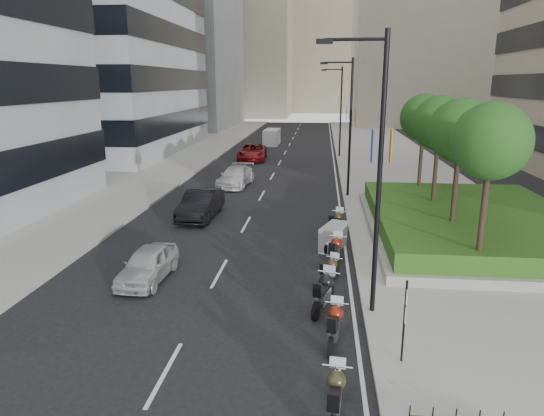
# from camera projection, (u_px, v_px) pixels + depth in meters

# --- Properties ---
(ground) EXTENTS (160.00, 160.00, 0.00)m
(ground) POSITION_uv_depth(u_px,v_px,m) (239.00, 322.00, 15.61)
(ground) COLOR black
(ground) RESTS_ON ground
(sidewalk_right) EXTENTS (10.00, 100.00, 0.15)m
(sidewalk_right) POSITION_uv_depth(u_px,v_px,m) (394.00, 167.00, 43.57)
(sidewalk_right) COLOR #9E9B93
(sidewalk_right) RESTS_ON ground
(sidewalk_left) EXTENTS (8.00, 100.00, 0.15)m
(sidewalk_left) POSITION_uv_depth(u_px,v_px,m) (167.00, 163.00, 45.66)
(sidewalk_left) COLOR #9E9B93
(sidewalk_left) RESTS_ON ground
(lane_edge) EXTENTS (0.12, 100.00, 0.01)m
(lane_edge) POSITION_uv_depth(u_px,v_px,m) (335.00, 167.00, 44.12)
(lane_edge) COLOR silver
(lane_edge) RESTS_ON ground
(lane_centre) EXTENTS (0.12, 100.00, 0.01)m
(lane_centre) POSITION_uv_depth(u_px,v_px,m) (278.00, 166.00, 44.63)
(lane_centre) COLOR silver
(lane_centre) RESTS_ON ground
(building_grey_far) EXTENTS (22.00, 26.00, 30.00)m
(building_grey_far) POSITION_uv_depth(u_px,v_px,m) (167.00, 36.00, 81.60)
(building_grey_far) COLOR gray
(building_grey_far) RESTS_ON ground
(building_cream_right) EXTENTS (28.00, 24.00, 36.00)m
(building_cream_right) POSITION_uv_depth(u_px,v_px,m) (436.00, 21.00, 85.90)
(building_cream_right) COLOR #B7AD93
(building_cream_right) RESTS_ON ground
(building_cream_left) EXTENTS (26.00, 24.00, 34.00)m
(building_cream_left) POSITION_uv_depth(u_px,v_px,m) (234.00, 39.00, 109.38)
(building_cream_left) COLOR #B7AD93
(building_cream_left) RESTS_ON ground
(building_cream_centre) EXTENTS (30.00, 24.00, 38.00)m
(building_cream_centre) POSITION_uv_depth(u_px,v_px,m) (323.00, 37.00, 126.14)
(building_cream_centre) COLOR #B7AD93
(building_cream_centre) RESTS_ON ground
(planter) EXTENTS (10.00, 14.00, 0.40)m
(planter) POSITION_uv_depth(u_px,v_px,m) (471.00, 230.00, 24.15)
(planter) COLOR gray
(planter) RESTS_ON sidewalk_right
(hedge) EXTENTS (9.40, 13.40, 0.80)m
(hedge) POSITION_uv_depth(u_px,v_px,m) (472.00, 218.00, 24.00)
(hedge) COLOR #174012
(hedge) RESTS_ON planter
(tree_0) EXTENTS (2.80, 2.80, 6.30)m
(tree_0) POSITION_uv_depth(u_px,v_px,m) (491.00, 142.00, 17.25)
(tree_0) COLOR #332319
(tree_0) RESTS_ON planter
(tree_1) EXTENTS (2.80, 2.80, 6.30)m
(tree_1) POSITION_uv_depth(u_px,v_px,m) (461.00, 131.00, 21.10)
(tree_1) COLOR #332319
(tree_1) RESTS_ON planter
(tree_2) EXTENTS (2.80, 2.80, 6.30)m
(tree_2) POSITION_uv_depth(u_px,v_px,m) (439.00, 124.00, 24.95)
(tree_2) COLOR #332319
(tree_2) RESTS_ON planter
(tree_3) EXTENTS (2.80, 2.80, 6.30)m
(tree_3) POSITION_uv_depth(u_px,v_px,m) (424.00, 118.00, 28.80)
(tree_3) COLOR #332319
(tree_3) RESTS_ON planter
(lamp_post_0) EXTENTS (2.34, 0.45, 9.00)m
(lamp_post_0) POSITION_uv_depth(u_px,v_px,m) (375.00, 164.00, 14.88)
(lamp_post_0) COLOR black
(lamp_post_0) RESTS_ON ground
(lamp_post_1) EXTENTS (2.34, 0.45, 9.00)m
(lamp_post_1) POSITION_uv_depth(u_px,v_px,m) (348.00, 121.00, 31.25)
(lamp_post_1) COLOR black
(lamp_post_1) RESTS_ON ground
(lamp_post_2) EXTENTS (2.34, 0.45, 9.00)m
(lamp_post_2) POSITION_uv_depth(u_px,v_px,m) (339.00, 107.00, 48.57)
(lamp_post_2) COLOR black
(lamp_post_2) RESTS_ON ground
(parking_sign) EXTENTS (0.06, 0.32, 2.50)m
(parking_sign) POSITION_uv_depth(u_px,v_px,m) (405.00, 317.00, 12.84)
(parking_sign) COLOR black
(parking_sign) RESTS_ON ground
(motorcycle_0) EXTENTS (0.71, 2.13, 1.06)m
(motorcycle_0) POSITION_uv_depth(u_px,v_px,m) (335.00, 397.00, 11.01)
(motorcycle_0) COLOR black
(motorcycle_0) RESTS_ON ground
(motorcycle_1) EXTENTS (0.72, 2.14, 1.07)m
(motorcycle_1) POSITION_uv_depth(u_px,v_px,m) (334.00, 325.00, 14.24)
(motorcycle_1) COLOR black
(motorcycle_1) RESTS_ON ground
(motorcycle_2) EXTENTS (0.94, 2.28, 1.17)m
(motorcycle_2) POSITION_uv_depth(u_px,v_px,m) (324.00, 292.00, 16.35)
(motorcycle_2) COLOR black
(motorcycle_2) RESTS_ON ground
(motorcycle_3) EXTENTS (0.92, 1.85, 0.98)m
(motorcycle_3) POSITION_uv_depth(u_px,v_px,m) (330.00, 272.00, 18.36)
(motorcycle_3) COLOR black
(motorcycle_3) RESTS_ON ground
(motorcycle_4) EXTENTS (0.79, 2.26, 1.14)m
(motorcycle_4) POSITION_uv_depth(u_px,v_px,m) (335.00, 251.00, 20.32)
(motorcycle_4) COLOR black
(motorcycle_4) RESTS_ON ground
(motorcycle_5) EXTENTS (1.37, 2.05, 1.15)m
(motorcycle_5) POSITION_uv_depth(u_px,v_px,m) (333.00, 237.00, 22.30)
(motorcycle_5) COLOR black
(motorcycle_5) RESTS_ON ground
(motorcycle_6) EXTENTS (0.98, 2.21, 1.14)m
(motorcycle_6) POSITION_uv_depth(u_px,v_px,m) (336.00, 224.00, 24.33)
(motorcycle_6) COLOR black
(motorcycle_6) RESTS_ON ground
(car_a) EXTENTS (1.67, 3.85, 1.29)m
(car_a) POSITION_uv_depth(u_px,v_px,m) (148.00, 264.00, 18.80)
(car_a) COLOR #B0B0B2
(car_a) RESTS_ON ground
(car_b) EXTENTS (1.84, 4.86, 1.58)m
(car_b) POSITION_uv_depth(u_px,v_px,m) (201.00, 204.00, 27.47)
(car_b) COLOR black
(car_b) RESTS_ON ground
(car_c) EXTENTS (2.42, 5.09, 1.43)m
(car_c) POSITION_uv_depth(u_px,v_px,m) (236.00, 176.00, 35.94)
(car_c) COLOR silver
(car_c) RESTS_ON ground
(car_d) EXTENTS (2.98, 5.88, 1.59)m
(car_d) POSITION_uv_depth(u_px,v_px,m) (252.00, 152.00, 47.88)
(car_d) COLOR maroon
(car_d) RESTS_ON ground
(delivery_van) EXTENTS (1.80, 4.51, 1.88)m
(delivery_van) POSITION_uv_depth(u_px,v_px,m) (272.00, 138.00, 59.48)
(delivery_van) COLOR white
(delivery_van) RESTS_ON ground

